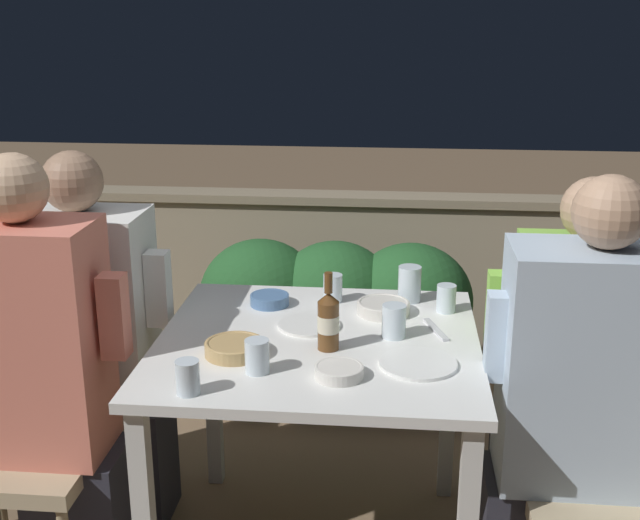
{
  "coord_description": "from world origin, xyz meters",
  "views": [
    {
      "loc": [
        0.22,
        -2.15,
        1.67
      ],
      "look_at": [
        0.0,
        0.07,
        0.98
      ],
      "focal_mm": 45.0,
      "sensor_mm": 36.0,
      "label": 1
    }
  ],
  "objects_px": {
    "chair_left_far": "(40,373)",
    "chair_right_far": "(632,401)",
    "person_blue_shirt": "(577,410)",
    "person_green_blouse": "(566,371)",
    "person_coral_top": "(45,379)",
    "beer_bottle": "(328,320)",
    "person_white_polo": "(96,344)"
  },
  "relations": [
    {
      "from": "person_coral_top",
      "to": "beer_bottle",
      "type": "xyz_separation_m",
      "value": [
        0.81,
        0.08,
        0.18
      ]
    },
    {
      "from": "person_white_polo",
      "to": "person_blue_shirt",
      "type": "relative_size",
      "value": 0.98
    },
    {
      "from": "person_white_polo",
      "to": "beer_bottle",
      "type": "bearing_deg",
      "value": -17.09
    },
    {
      "from": "person_blue_shirt",
      "to": "chair_left_far",
      "type": "bearing_deg",
      "value": 169.02
    },
    {
      "from": "person_coral_top",
      "to": "beer_bottle",
      "type": "distance_m",
      "value": 0.83
    },
    {
      "from": "person_white_polo",
      "to": "person_green_blouse",
      "type": "relative_size",
      "value": 1.04
    },
    {
      "from": "person_white_polo",
      "to": "person_coral_top",
      "type": "bearing_deg",
      "value": -95.53
    },
    {
      "from": "person_coral_top",
      "to": "chair_right_far",
      "type": "bearing_deg",
      "value": 9.98
    },
    {
      "from": "chair_left_far",
      "to": "beer_bottle",
      "type": "distance_m",
      "value": 1.06
    },
    {
      "from": "person_white_polo",
      "to": "chair_right_far",
      "type": "bearing_deg",
      "value": -0.49
    },
    {
      "from": "chair_left_far",
      "to": "person_green_blouse",
      "type": "distance_m",
      "value": 1.7
    },
    {
      "from": "person_coral_top",
      "to": "chair_right_far",
      "type": "xyz_separation_m",
      "value": [
        1.73,
        0.3,
        -0.14
      ]
    },
    {
      "from": "chair_left_far",
      "to": "person_blue_shirt",
      "type": "relative_size",
      "value": 0.68
    },
    {
      "from": "beer_bottle",
      "to": "person_green_blouse",
      "type": "bearing_deg",
      "value": 17.46
    },
    {
      "from": "person_coral_top",
      "to": "beer_bottle",
      "type": "height_order",
      "value": "person_coral_top"
    },
    {
      "from": "chair_left_far",
      "to": "person_white_polo",
      "type": "relative_size",
      "value": 0.69
    },
    {
      "from": "person_blue_shirt",
      "to": "person_white_polo",
      "type": "bearing_deg",
      "value": 167.53
    },
    {
      "from": "person_blue_shirt",
      "to": "chair_right_far",
      "type": "distance_m",
      "value": 0.41
    },
    {
      "from": "person_blue_shirt",
      "to": "chair_right_far",
      "type": "height_order",
      "value": "person_blue_shirt"
    },
    {
      "from": "person_green_blouse",
      "to": "chair_left_far",
      "type": "bearing_deg",
      "value": 179.51
    },
    {
      "from": "person_blue_shirt",
      "to": "person_coral_top",
      "type": "bearing_deg",
      "value": 179.85
    },
    {
      "from": "person_green_blouse",
      "to": "beer_bottle",
      "type": "relative_size",
      "value": 5.37
    },
    {
      "from": "person_blue_shirt",
      "to": "person_green_blouse",
      "type": "height_order",
      "value": "person_blue_shirt"
    },
    {
      "from": "person_coral_top",
      "to": "person_white_polo",
      "type": "distance_m",
      "value": 0.32
    },
    {
      "from": "chair_left_far",
      "to": "chair_right_far",
      "type": "height_order",
      "value": "same"
    },
    {
      "from": "chair_right_far",
      "to": "beer_bottle",
      "type": "bearing_deg",
      "value": -166.29
    },
    {
      "from": "person_coral_top",
      "to": "person_blue_shirt",
      "type": "xyz_separation_m",
      "value": [
        1.49,
        -0.0,
        -0.02
      ]
    },
    {
      "from": "person_coral_top",
      "to": "person_white_polo",
      "type": "relative_size",
      "value": 1.04
    },
    {
      "from": "person_green_blouse",
      "to": "person_blue_shirt",
      "type": "bearing_deg",
      "value": -96.17
    },
    {
      "from": "person_blue_shirt",
      "to": "beer_bottle",
      "type": "distance_m",
      "value": 0.72
    },
    {
      "from": "chair_right_far",
      "to": "person_blue_shirt",
      "type": "bearing_deg",
      "value": -127.85
    },
    {
      "from": "person_coral_top",
      "to": "person_blue_shirt",
      "type": "distance_m",
      "value": 1.49
    }
  ]
}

